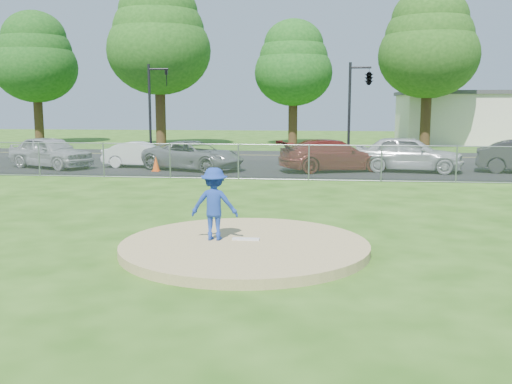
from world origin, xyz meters
The scene contains 20 objects.
ground centered at (0.00, 10.00, 0.00)m, with size 120.00×120.00×0.00m, color #265212.
pitchers_mound centered at (0.00, 0.00, 0.10)m, with size 5.40×5.40×0.20m, color tan.
pitching_rubber centered at (0.00, 0.20, 0.22)m, with size 0.60×0.15×0.04m, color white.
chain_link_fence centered at (0.00, 12.00, 0.75)m, with size 40.00×0.06×1.50m, color gray.
parking_lot centered at (0.00, 16.50, 0.01)m, with size 50.00×8.00×0.01m, color black.
street centered at (0.00, 24.00, 0.00)m, with size 60.00×7.00×0.01m, color black.
commercial_building centered at (16.00, 38.00, 2.16)m, with size 16.40×9.40×4.30m.
tree_far_left centered at (-22.00, 33.00, 7.06)m, with size 6.72×6.72×10.74m.
tree_left centered at (-11.00, 31.00, 8.24)m, with size 7.84×7.84×12.53m.
tree_center centered at (-1.00, 34.00, 6.47)m, with size 6.16×6.16×9.84m.
tree_right centered at (9.00, 32.00, 7.65)m, with size 7.28×7.28×11.63m.
traffic_signal_left centered at (-8.76, 22.00, 3.36)m, with size 1.28×0.20×5.60m.
traffic_signal_center centered at (3.97, 22.00, 4.61)m, with size 1.42×2.48×5.60m.
pitcher centered at (-0.70, 0.17, 1.00)m, with size 1.03×0.59×1.60m, color #1C3A9A.
traffic_cone centered at (-6.39, 14.45, 0.37)m, with size 0.37×0.37×0.72m, color #FE500D.
parked_car_silver centered at (-12.12, 15.29, 0.81)m, with size 1.89×4.70×1.60m, color #AAAAAF.
parked_car_white centered at (-7.65, 16.18, 0.65)m, with size 1.35×3.88×1.28m, color white.
parked_car_gray centered at (-4.73, 15.28, 0.71)m, with size 2.34×5.07×1.41m, color slate.
parked_car_darkred centered at (2.06, 15.56, 0.77)m, with size 2.14×5.27×1.53m, color maroon.
parked_car_pearl centered at (5.61, 15.85, 0.87)m, with size 2.03×5.03×1.71m, color silver.
Camera 1 is at (1.73, -11.96, 3.14)m, focal length 40.00 mm.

